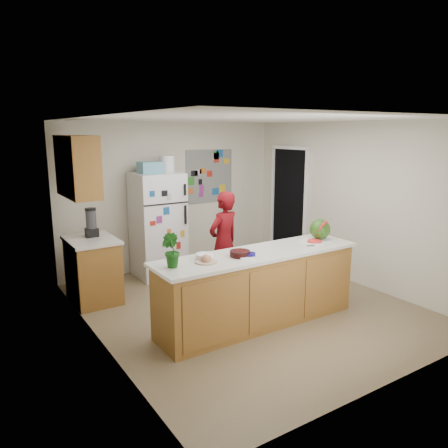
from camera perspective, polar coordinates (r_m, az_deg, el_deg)
floor at (r=6.10m, az=3.04°, el=-10.76°), size 4.00×4.50×0.02m
wall_back at (r=7.64m, az=-6.82°, el=3.69°), size 4.00×0.02×2.50m
wall_left at (r=4.85m, az=-16.42°, el=-1.59°), size 0.02×4.50×2.50m
wall_right at (r=7.08m, az=16.49°, el=2.61°), size 0.02×4.50×2.50m
ceiling at (r=5.62m, az=3.34°, el=13.64°), size 4.00×4.50×0.02m
doorway at (r=8.11m, az=8.53°, el=2.47°), size 0.03×0.85×2.04m
peninsula_base at (r=5.45m, az=4.48°, el=-8.55°), size 2.60×0.62×0.88m
peninsula_top at (r=5.30m, az=4.56°, el=-3.89°), size 2.68×0.70×0.04m
side_counter_base at (r=6.41m, az=-16.72°, el=-5.93°), size 0.60×0.80×0.86m
side_counter_top at (r=6.29m, az=-16.97°, el=-2.03°), size 0.64×0.84×0.04m
upper_cabinets at (r=6.05m, az=-18.62°, el=7.14°), size 0.35×1.00×0.80m
refrigerator at (r=7.19m, az=-8.63°, el=-0.14°), size 0.75×0.70×1.70m
fridge_top_bin at (r=7.01m, az=-9.62°, el=7.29°), size 0.35×0.28×0.18m
photo_collage at (r=7.94m, az=-1.91°, el=6.26°), size 0.95×0.01×0.95m
person at (r=6.38m, az=-0.04°, el=-2.44°), size 0.62×0.49×1.51m
blender_appliance at (r=6.37m, az=-16.95°, el=0.09°), size 0.14×0.14×0.38m
cutting_board at (r=5.94m, az=12.09°, el=-2.11°), size 0.43×0.33×0.01m
watermelon at (r=5.96m, az=12.43°, el=-0.66°), size 0.27×0.27×0.27m
watermelon_slice at (r=5.83m, az=11.71°, el=-2.19°), size 0.18×0.18×0.02m
cherry_bowl at (r=5.10m, az=2.10°, el=-3.88°), size 0.27×0.27×0.07m
white_bowl at (r=5.01m, az=-2.52°, el=-4.24°), size 0.24×0.24×0.06m
cobalt_bowl at (r=5.08m, az=3.35°, el=-4.06°), size 0.17×0.17×0.05m
plate at (r=4.88m, az=-2.34°, el=-4.94°), size 0.26×0.26×0.02m
paper_towel at (r=5.07m, az=2.86°, el=-4.28°), size 0.21×0.20×0.02m
keys at (r=5.65m, az=11.25°, el=-2.82°), size 0.11×0.07×0.01m
potted_plant at (r=4.71m, az=-6.96°, el=-3.43°), size 0.22×0.25×0.37m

